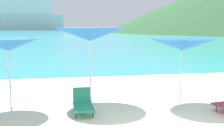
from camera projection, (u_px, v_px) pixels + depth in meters
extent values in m
cube|color=beige|center=(103.00, 73.00, 16.60)|extent=(50.00, 100.00, 0.30)
cube|color=#2DADBC|center=(58.00, 29.00, 229.26)|extent=(650.00, 440.00, 0.02)
cylinder|color=silver|center=(10.00, 75.00, 8.99)|extent=(0.05, 0.05, 1.98)
cone|color=blue|center=(8.00, 45.00, 8.88)|extent=(1.86, 1.86, 0.36)
sphere|color=silver|center=(8.00, 41.00, 8.86)|extent=(0.07, 0.07, 0.07)
cylinder|color=silver|center=(90.00, 66.00, 9.84)|extent=(0.05, 0.05, 2.27)
cone|color=blue|center=(90.00, 34.00, 9.72)|extent=(2.33, 2.33, 0.43)
sphere|color=silver|center=(90.00, 30.00, 9.70)|extent=(0.07, 0.07, 0.07)
cylinder|color=silver|center=(181.00, 72.00, 9.69)|extent=(0.04, 0.04, 1.94)
cone|color=blue|center=(182.00, 45.00, 9.58)|extent=(2.25, 2.25, 0.37)
sphere|color=silver|center=(182.00, 41.00, 9.57)|extent=(0.07, 0.07, 0.07)
cylinder|color=#333338|center=(216.00, 109.00, 8.57)|extent=(0.04, 0.04, 0.18)
cube|color=#268C66|center=(83.00, 107.00, 8.33)|extent=(0.55, 1.03, 0.05)
cube|color=#268C66|center=(82.00, 95.00, 8.92)|extent=(0.52, 0.26, 0.42)
cylinder|color=#333338|center=(76.00, 115.00, 8.01)|extent=(0.04, 0.04, 0.19)
cylinder|color=#333338|center=(93.00, 114.00, 8.08)|extent=(0.04, 0.04, 0.19)
cylinder|color=#333338|center=(74.00, 108.00, 8.71)|extent=(0.04, 0.04, 0.19)
cylinder|color=#333338|center=(90.00, 107.00, 8.79)|extent=(0.04, 0.04, 0.19)
cube|color=silver|center=(16.00, 22.00, 159.35)|extent=(49.86, 11.94, 8.40)
cube|color=white|center=(15.00, 5.00, 158.26)|extent=(37.44, 9.49, 9.29)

